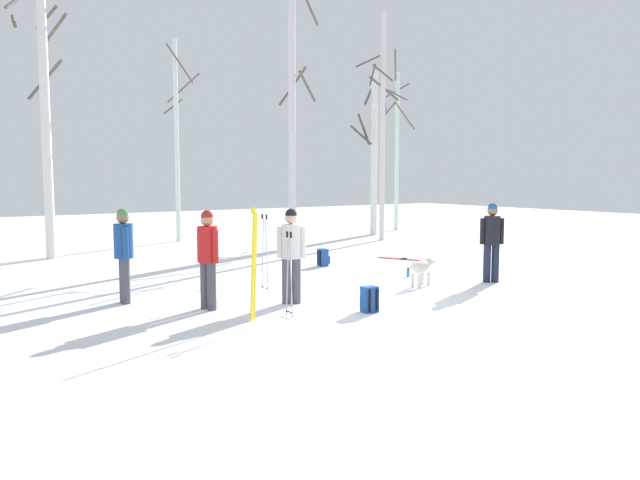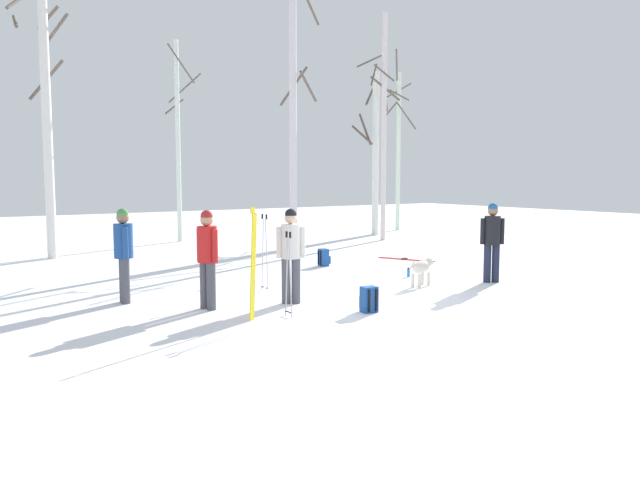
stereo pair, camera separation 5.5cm
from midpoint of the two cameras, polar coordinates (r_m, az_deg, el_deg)
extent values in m
plane|color=white|center=(12.03, 4.98, -5.31)|extent=(60.00, 60.00, 0.00)
cylinder|color=#1E2338|center=(14.39, 15.40, -2.02)|extent=(0.16, 0.16, 0.82)
cylinder|color=#1E2338|center=(14.34, 14.71, -2.03)|extent=(0.16, 0.16, 0.82)
cylinder|color=black|center=(14.29, 15.13, 0.84)|extent=(0.34, 0.34, 0.62)
sphere|color=#997051|center=(14.26, 15.17, 2.52)|extent=(0.22, 0.22, 0.22)
sphere|color=#265999|center=(14.25, 15.18, 2.76)|extent=(0.21, 0.21, 0.21)
cylinder|color=black|center=(14.35, 15.93, 0.76)|extent=(0.10, 0.10, 0.56)
cylinder|color=black|center=(14.23, 14.32, 0.76)|extent=(0.10, 0.10, 0.56)
cylinder|color=#4C4C56|center=(11.61, -2.89, -3.64)|extent=(0.16, 0.16, 0.82)
cylinder|color=#4C4C56|center=(11.61, -2.00, -3.64)|extent=(0.16, 0.16, 0.82)
cylinder|color=silver|center=(11.52, -2.46, -0.11)|extent=(0.34, 0.34, 0.62)
sphere|color=beige|center=(11.48, -2.47, 1.98)|extent=(0.22, 0.22, 0.22)
sphere|color=black|center=(11.48, -2.47, 2.28)|extent=(0.21, 0.21, 0.21)
cylinder|color=silver|center=(11.52, -3.51, -0.21)|extent=(0.10, 0.10, 0.56)
cylinder|color=silver|center=(11.52, -1.42, -0.20)|extent=(0.10, 0.10, 0.56)
cylinder|color=#4C4C56|center=(11.19, -9.48, -4.07)|extent=(0.16, 0.16, 0.82)
cylinder|color=#4C4C56|center=(11.33, -10.05, -3.96)|extent=(0.16, 0.16, 0.82)
cylinder|color=red|center=(11.17, -9.83, -0.37)|extent=(0.34, 0.34, 0.62)
sphere|color=tan|center=(11.13, -9.86, 1.78)|extent=(0.22, 0.22, 0.22)
sphere|color=#B22626|center=(11.12, -9.87, 2.09)|extent=(0.21, 0.21, 0.21)
cylinder|color=red|center=(11.00, -9.15, -0.55)|extent=(0.10, 0.10, 0.56)
cylinder|color=red|center=(11.33, -10.48, -0.40)|extent=(0.10, 0.10, 0.56)
cylinder|color=#4C4C56|center=(12.27, -16.87, -3.38)|extent=(0.16, 0.16, 0.82)
cylinder|color=#4C4C56|center=(12.09, -16.73, -3.51)|extent=(0.16, 0.16, 0.82)
cylinder|color=#1E478C|center=(12.09, -16.90, -0.07)|extent=(0.34, 0.34, 0.62)
sphere|color=#997051|center=(12.06, -16.96, 1.91)|extent=(0.22, 0.22, 0.22)
sphere|color=#4C8C4C|center=(12.05, -16.96, 2.20)|extent=(0.21, 0.21, 0.21)
cylinder|color=#1E478C|center=(12.30, -17.06, -0.08)|extent=(0.10, 0.10, 0.56)
cylinder|color=#1E478C|center=(11.89, -16.72, -0.26)|extent=(0.10, 0.10, 0.56)
ellipsoid|color=beige|center=(13.54, 9.05, -2.36)|extent=(0.64, 0.39, 0.26)
sphere|color=beige|center=(13.82, 9.75, -1.94)|extent=(0.18, 0.18, 0.18)
ellipsoid|color=beige|center=(13.88, 9.87, -1.99)|extent=(0.11, 0.09, 0.06)
cylinder|color=beige|center=(13.23, 8.30, -2.19)|extent=(0.19, 0.09, 0.17)
cylinder|color=beige|center=(13.79, 9.16, -3.35)|extent=(0.07, 0.07, 0.28)
cylinder|color=beige|center=(13.71, 9.72, -3.41)|extent=(0.07, 0.07, 0.28)
cylinder|color=beige|center=(13.45, 8.34, -3.57)|extent=(0.07, 0.07, 0.28)
cylinder|color=beige|center=(13.38, 8.90, -3.63)|extent=(0.07, 0.07, 0.28)
cube|color=yellow|center=(10.31, -5.71, -2.35)|extent=(0.17, 0.12, 1.71)
cube|color=yellow|center=(10.22, -5.76, 2.63)|extent=(0.06, 0.05, 0.10)
cube|color=yellow|center=(10.26, -5.87, -2.40)|extent=(0.17, 0.12, 1.71)
cube|color=yellow|center=(10.17, -5.92, 2.61)|extent=(0.06, 0.05, 0.10)
cube|color=red|center=(17.83, 7.79, -1.70)|extent=(0.70, 1.57, 0.02)
cube|color=#333338|center=(17.85, 7.65, -1.62)|extent=(0.10, 0.13, 0.03)
cube|color=red|center=(17.74, 7.65, -1.74)|extent=(0.70, 1.57, 0.02)
cube|color=#333338|center=(17.76, 7.51, -1.65)|extent=(0.10, 0.13, 0.03)
cylinder|color=#B2B2BC|center=(12.91, -4.98, -1.32)|extent=(0.02, 0.11, 1.44)
cylinder|color=black|center=(12.84, -5.01, 2.10)|extent=(0.04, 0.04, 0.10)
cylinder|color=black|center=(13.01, -4.96, -4.16)|extent=(0.07, 0.07, 0.01)
cylinder|color=#B2B2BC|center=(12.77, -4.61, -1.39)|extent=(0.02, 0.11, 1.44)
cylinder|color=black|center=(12.70, -4.64, 2.06)|extent=(0.04, 0.04, 0.10)
cylinder|color=black|center=(12.87, -4.59, -4.27)|extent=(0.07, 0.07, 0.01)
cylinder|color=#B2B2BC|center=(10.56, -2.81, -3.28)|extent=(0.02, 0.10, 1.30)
cylinder|color=black|center=(10.47, -2.83, 0.50)|extent=(0.04, 0.04, 0.10)
cylinder|color=black|center=(10.67, -2.80, -6.35)|extent=(0.07, 0.07, 0.01)
cylinder|color=#B2B2BC|center=(10.47, -2.49, -3.36)|extent=(0.02, 0.10, 1.30)
cylinder|color=black|center=(10.38, -2.51, 0.45)|extent=(0.04, 0.04, 0.10)
cylinder|color=black|center=(10.57, -2.48, -6.45)|extent=(0.07, 0.07, 0.01)
cube|color=#1E4C99|center=(16.40, 0.41, -1.55)|extent=(0.24, 0.29, 0.44)
cube|color=#1E4C99|center=(16.46, 0.82, -1.76)|extent=(0.09, 0.20, 0.20)
cube|color=black|center=(16.29, 0.14, -1.60)|extent=(0.03, 0.04, 0.37)
cube|color=black|center=(16.42, -0.06, -1.54)|extent=(0.03, 0.04, 0.37)
cube|color=#1E4C99|center=(10.93, 4.51, -5.26)|extent=(0.28, 0.22, 0.44)
cube|color=#1E4C99|center=(11.05, 4.13, -5.48)|extent=(0.20, 0.08, 0.20)
cube|color=black|center=(10.88, 5.16, -5.32)|extent=(0.04, 0.03, 0.37)
cube|color=black|center=(10.80, 4.53, -5.39)|extent=(0.04, 0.03, 0.37)
cylinder|color=#1E72BF|center=(14.80, 7.95, -2.89)|extent=(0.07, 0.07, 0.19)
cylinder|color=black|center=(14.79, 7.95, -2.48)|extent=(0.04, 0.04, 0.02)
cylinder|color=green|center=(13.41, -9.41, -3.74)|extent=(0.07, 0.07, 0.22)
cylinder|color=black|center=(13.39, -9.42, -3.23)|extent=(0.05, 0.05, 0.02)
cylinder|color=silver|center=(19.27, -22.95, 9.47)|extent=(0.26, 0.26, 7.41)
cylinder|color=brown|center=(19.61, -25.32, 17.11)|extent=(0.26, 1.38, 0.61)
cylinder|color=brown|center=(19.91, -22.20, 16.96)|extent=(0.50, 0.88, 0.74)
cylinder|color=brown|center=(19.84, -23.01, 12.93)|extent=(0.95, 0.33, 1.16)
cylinder|color=brown|center=(19.95, -22.86, 17.71)|extent=(0.56, 0.49, 0.66)
cylinder|color=silver|center=(22.98, -12.40, 8.49)|extent=(0.16, 0.16, 6.91)
cylinder|color=brown|center=(23.38, -12.72, 11.45)|extent=(0.69, 0.10, 0.58)
cylinder|color=brown|center=(22.84, -12.14, 15.04)|extent=(0.95, 0.08, 1.25)
cylinder|color=brown|center=(23.71, -11.83, 13.04)|extent=(0.89, 0.98, 1.01)
cylinder|color=silver|center=(20.39, -2.32, 10.06)|extent=(0.23, 0.23, 7.67)
cylinder|color=brown|center=(20.94, -2.27, 13.46)|extent=(0.79, 0.59, 1.24)
cylinder|color=brown|center=(20.73, -0.65, 19.74)|extent=(1.07, 0.84, 0.68)
cylinder|color=brown|center=(20.27, -0.96, 13.43)|extent=(1.00, 0.64, 0.83)
cylinder|color=silver|center=(23.02, 5.75, 9.83)|extent=(0.17, 0.17, 7.91)
cylinder|color=brown|center=(22.89, 5.76, 14.52)|extent=(0.58, 0.53, 0.61)
cylinder|color=brown|center=(23.72, 4.47, 15.52)|extent=(1.34, 0.36, 0.60)
cylinder|color=brown|center=(23.26, 6.88, 15.12)|extent=(0.65, 0.69, 0.94)
cylinder|color=brown|center=(23.31, 4.87, 14.39)|extent=(0.67, 0.53, 0.87)
cylinder|color=silver|center=(24.91, 5.00, 7.59)|extent=(0.25, 0.25, 6.22)
cylinder|color=brown|center=(25.19, 4.48, 12.53)|extent=(0.59, 0.33, 0.69)
cylinder|color=brown|center=(25.00, 5.95, 11.83)|extent=(0.64, 0.65, 0.45)
cylinder|color=brown|center=(24.57, 3.82, 9.28)|extent=(0.14, 1.31, 0.80)
cylinder|color=brown|center=(24.58, 5.87, 13.20)|extent=(1.31, 0.23, 0.85)
cylinder|color=brown|center=(24.75, 4.08, 9.77)|extent=(0.28, 0.97, 1.24)
cylinder|color=silver|center=(27.33, 7.01, 7.74)|extent=(0.17, 0.17, 6.55)
cylinder|color=brown|center=(27.02, 7.70, 10.86)|extent=(1.05, 0.14, 1.10)
cylinder|color=brown|center=(27.80, 6.38, 11.45)|extent=(1.00, 0.08, 0.96)
cylinder|color=brown|center=(27.10, 7.07, 12.62)|extent=(0.67, 0.59, 0.48)
cylinder|color=brown|center=(28.04, 7.06, 13.02)|extent=(0.83, 0.72, 0.61)
camera|label=1|loc=(0.03, -89.88, 0.01)|focal=36.13mm
camera|label=2|loc=(0.03, 90.12, -0.01)|focal=36.13mm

